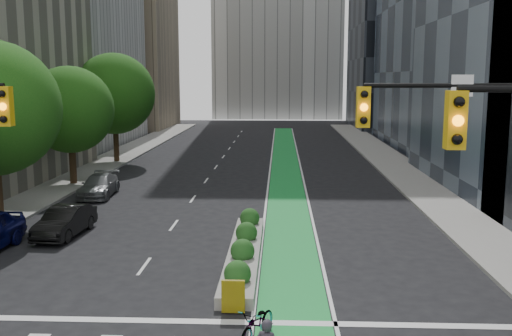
# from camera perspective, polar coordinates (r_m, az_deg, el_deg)

# --- Properties ---
(sidewalk_left) EXTENTS (3.60, 90.00, 0.15)m
(sidewalk_left) POSITION_cam_1_polar(r_m,az_deg,el_deg) (42.44, -17.39, -0.78)
(sidewalk_left) COLOR gray
(sidewalk_left) RESTS_ON ground
(sidewalk_right) EXTENTS (3.60, 90.00, 0.15)m
(sidewalk_right) POSITION_cam_1_polar(r_m,az_deg,el_deg) (40.99, 15.42, -1.03)
(sidewalk_right) COLOR gray
(sidewalk_right) RESTS_ON ground
(bike_lane_paint) EXTENTS (2.20, 70.00, 0.01)m
(bike_lane_paint) POSITION_cam_1_polar(r_m,az_deg,el_deg) (44.88, 2.96, 0.05)
(bike_lane_paint) COLOR green
(bike_lane_paint) RESTS_ON ground
(building_tan_far) EXTENTS (14.00, 16.00, 26.00)m
(building_tan_far) POSITION_cam_1_polar(r_m,az_deg,el_deg) (83.65, -13.57, 12.90)
(building_tan_far) COLOR tan
(building_tan_far) RESTS_ON ground
(building_dark_end) EXTENTS (14.00, 18.00, 28.00)m
(building_dark_end) POSITION_cam_1_polar(r_m,az_deg,el_deg) (84.44, 14.76, 13.50)
(building_dark_end) COLOR black
(building_dark_end) RESTS_ON ground
(tree_midfar) EXTENTS (5.60, 5.60, 7.76)m
(tree_midfar) POSITION_cam_1_polar(r_m,az_deg,el_deg) (38.83, -18.10, 5.55)
(tree_midfar) COLOR black
(tree_midfar) RESTS_ON ground
(tree_far) EXTENTS (6.60, 6.60, 9.00)m
(tree_far) POSITION_cam_1_polar(r_m,az_deg,el_deg) (48.29, -13.99, 7.21)
(tree_far) COLOR black
(tree_far) RESTS_ON ground
(median_planter) EXTENTS (1.20, 10.26, 1.10)m
(median_planter) POSITION_cam_1_polar(r_m,az_deg,el_deg) (22.41, -1.18, -8.17)
(median_planter) COLOR gray
(median_planter) RESTS_ON ground
(bicycle) EXTENTS (1.34, 1.97, 0.98)m
(bicycle) POSITION_cam_1_polar(r_m,az_deg,el_deg) (15.78, 0.17, -15.34)
(bicycle) COLOR gray
(bicycle) RESTS_ON ground
(parked_car_left_mid) EXTENTS (1.71, 4.11, 1.32)m
(parked_car_left_mid) POSITION_cam_1_polar(r_m,az_deg,el_deg) (26.88, -18.57, -5.09)
(parked_car_left_mid) COLOR black
(parked_car_left_mid) RESTS_ON ground
(parked_car_left_far) EXTENTS (2.05, 4.51, 1.28)m
(parked_car_left_far) POSITION_cam_1_polar(r_m,az_deg,el_deg) (35.22, -15.43, -1.71)
(parked_car_left_far) COLOR slate
(parked_car_left_far) RESTS_ON ground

